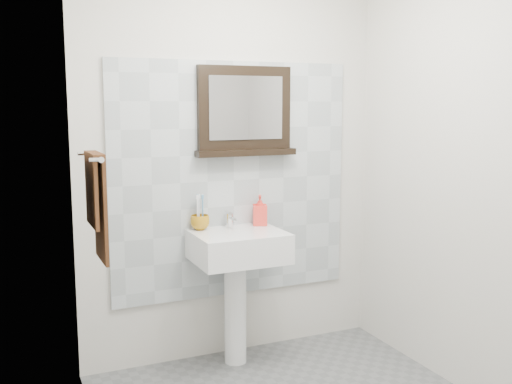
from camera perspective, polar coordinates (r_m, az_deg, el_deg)
back_wall at (r=3.84m, az=-2.26°, el=2.64°), size 2.00×0.01×2.50m
front_wall at (r=1.99m, az=21.95°, el=-3.36°), size 2.00×0.01×2.50m
left_wall at (r=2.51m, az=-14.22°, el=-0.67°), size 0.01×2.20×2.50m
right_wall at (r=3.46m, az=20.47°, el=1.48°), size 0.01×2.20×2.50m
splashback at (r=3.84m, az=-2.18°, el=1.14°), size 1.60×0.02×1.50m
pedestal_sink at (r=3.71m, az=-1.74°, el=-6.56°), size 0.55×0.44×0.96m
toothbrush_cup at (r=3.73m, az=-5.36°, el=-2.91°), size 0.14×0.14×0.09m
toothbrushes at (r=3.72m, az=-5.37°, el=-1.74°), size 0.05×0.04×0.21m
soap_dispenser at (r=3.85m, az=0.37°, el=-1.73°), size 0.11×0.12×0.20m
framed_mirror at (r=3.81m, az=-1.09°, el=7.50°), size 0.66×0.11×0.56m
towel_bar at (r=3.07m, az=-15.20°, el=3.28°), size 0.07×0.40×0.03m
hand_towel at (r=3.09m, az=-14.92°, el=-0.59°), size 0.06×0.30×0.55m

